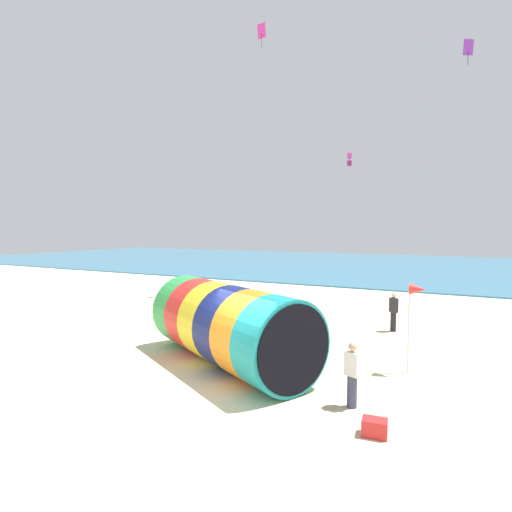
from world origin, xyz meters
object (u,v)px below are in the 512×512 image
(kite_magenta_box, at_px, (349,160))
(kite_magenta_diamond, at_px, (262,31))
(giant_inflatable_tube, at_px, (228,325))
(beach_flag, at_px, (417,293))
(kite_purple_diamond, at_px, (468,48))
(kite_handler, at_px, (352,375))
(bystander_near_water, at_px, (393,311))
(cooler_box, at_px, (375,428))

(kite_magenta_box, xyz_separation_m, kite_magenta_diamond, (-5.82, 0.17, 8.58))
(giant_inflatable_tube, bearing_deg, kite_magenta_diamond, 111.73)
(kite_magenta_box, distance_m, beach_flag, 13.34)
(kite_magenta_box, bearing_deg, kite_purple_diamond, 7.13)
(beach_flag, bearing_deg, kite_handler, -110.03)
(kite_magenta_box, bearing_deg, giant_inflatable_tube, -93.02)
(kite_handler, bearing_deg, giant_inflatable_tube, 162.83)
(beach_flag, bearing_deg, kite_purple_diamond, 84.00)
(kite_magenta_diamond, relative_size, beach_flag, 0.54)
(bystander_near_water, xyz_separation_m, beach_flag, (1.30, -4.90, 1.59))
(kite_purple_diamond, xyz_separation_m, beach_flag, (-1.23, -11.69, -11.41))
(kite_purple_diamond, xyz_separation_m, kite_magenta_diamond, (-11.82, -0.58, 3.14))
(kite_handler, bearing_deg, cooler_box, -56.72)
(kite_magenta_diamond, bearing_deg, kite_handler, -56.46)
(kite_magenta_diamond, bearing_deg, kite_magenta_box, -1.68)
(bystander_near_water, bearing_deg, cooler_box, -84.38)
(bystander_near_water, distance_m, beach_flag, 5.31)
(kite_handler, distance_m, cooler_box, 1.51)
(giant_inflatable_tube, xyz_separation_m, kite_handler, (4.30, -1.33, -0.47))
(giant_inflatable_tube, distance_m, beach_flag, 5.85)
(bystander_near_water, bearing_deg, kite_handler, -88.90)
(kite_magenta_box, distance_m, kite_purple_diamond, 8.13)
(kite_purple_diamond, xyz_separation_m, cooler_box, (-1.62, -15.97, -13.67))
(kite_magenta_diamond, xyz_separation_m, cooler_box, (10.19, -15.39, -16.80))
(kite_magenta_diamond, bearing_deg, cooler_box, -56.48)
(kite_handler, bearing_deg, kite_purple_diamond, 80.91)
(giant_inflatable_tube, xyz_separation_m, beach_flag, (5.44, 1.81, 1.16))
(cooler_box, bearing_deg, giant_inflatable_tube, 153.92)
(giant_inflatable_tube, relative_size, beach_flag, 2.54)
(bystander_near_water, height_order, cooler_box, bystander_near_water)
(kite_purple_diamond, height_order, beach_flag, kite_purple_diamond)
(giant_inflatable_tube, relative_size, bystander_near_water, 4.18)
(kite_magenta_box, distance_m, kite_magenta_diamond, 10.37)
(giant_inflatable_tube, bearing_deg, cooler_box, -26.08)
(kite_purple_diamond, bearing_deg, kite_magenta_box, -172.87)
(giant_inflatable_tube, relative_size, kite_magenta_diamond, 4.72)
(kite_handler, bearing_deg, kite_magenta_diamond, 123.54)
(kite_magenta_diamond, relative_size, cooler_box, 2.84)
(kite_magenta_diamond, height_order, cooler_box, kite_magenta_diamond)
(kite_purple_diamond, height_order, bystander_near_water, kite_purple_diamond)
(cooler_box, bearing_deg, kite_purple_diamond, 84.20)
(giant_inflatable_tube, bearing_deg, beach_flag, 18.37)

